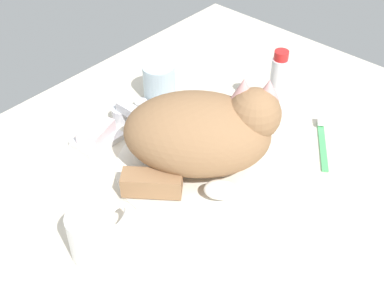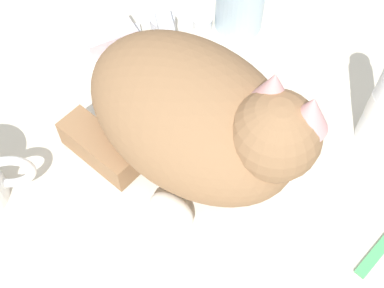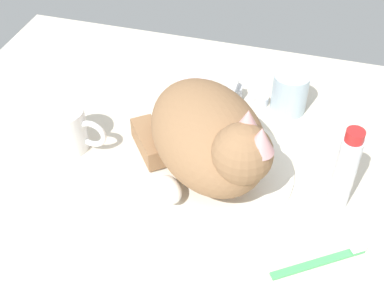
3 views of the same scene
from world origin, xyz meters
The scene contains 10 objects.
ground_plane centered at (0.00, 0.00, -1.50)cm, with size 110.00×82.50×3.00cm, color beige.
sink_basin centered at (0.00, 0.00, 0.40)cm, with size 30.04×30.04×0.80cm, color white.
faucet centered at (0.00, 19.09, 2.24)cm, with size 14.30×10.72×5.08cm.
cat centered at (0.77, -1.03, 8.24)cm, with size 30.07×31.25×16.92cm.
coffee_mug centered at (-25.03, -1.29, 4.14)cm, with size 11.31×7.30×8.27cm.
rinse_cup centered at (11.00, 20.32, 4.01)cm, with size 6.82×6.82×8.02cm.
soap_dish centered at (-7.67, 19.06, 0.60)cm, with size 9.00×6.40×1.20cm, color white.
soap_bar centered at (-7.67, 19.06, 2.57)cm, with size 6.87×4.59×2.74cm, color silver.
toothpaste_bottle centered at (22.17, -1.80, 7.17)cm, with size 3.36×3.36×15.32cm.
toothbrush centered at (21.32, -13.84, 0.52)cm, with size 13.06×9.56×1.60cm.
Camera 3 is at (15.10, -61.94, 63.56)cm, focal length 48.65 mm.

